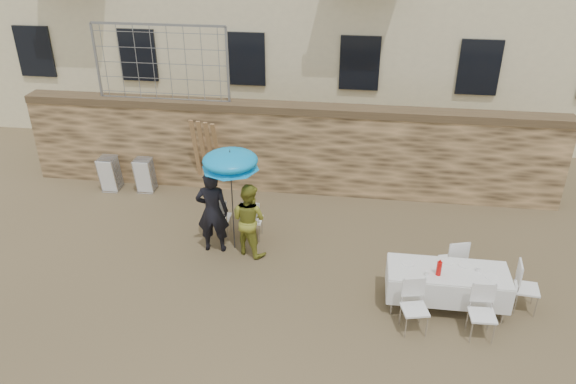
# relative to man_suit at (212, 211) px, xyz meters

# --- Properties ---
(ground) EXTENTS (80.00, 80.00, 0.00)m
(ground) POSITION_rel_man_suit_xyz_m (1.13, -2.06, -0.91)
(ground) COLOR brown
(ground) RESTS_ON ground
(stone_wall) EXTENTS (13.00, 0.50, 2.20)m
(stone_wall) POSITION_rel_man_suit_xyz_m (1.13, 2.94, 0.19)
(stone_wall) COLOR olive
(stone_wall) RESTS_ON ground
(chain_link_fence) EXTENTS (3.20, 0.06, 1.80)m
(chain_link_fence) POSITION_rel_man_suit_xyz_m (-1.87, 2.94, 2.19)
(chain_link_fence) COLOR gray
(chain_link_fence) RESTS_ON stone_wall
(man_suit) EXTENTS (0.69, 0.48, 1.82)m
(man_suit) POSITION_rel_man_suit_xyz_m (0.00, 0.00, 0.00)
(man_suit) COLOR black
(man_suit) RESTS_ON ground
(woman_dress) EXTENTS (0.95, 0.87, 1.57)m
(woman_dress) POSITION_rel_man_suit_xyz_m (0.75, 0.00, -0.12)
(woman_dress) COLOR gold
(woman_dress) RESTS_ON ground
(umbrella) EXTENTS (1.15, 1.15, 2.08)m
(umbrella) POSITION_rel_man_suit_xyz_m (0.40, 0.10, 1.06)
(umbrella) COLOR #3F3F44
(umbrella) RESTS_ON ground
(couple_chair_left) EXTENTS (0.49, 0.49, 0.96)m
(couple_chair_left) POSITION_rel_man_suit_xyz_m (0.00, 0.55, -0.43)
(couple_chair_left) COLOR white
(couple_chair_left) RESTS_ON ground
(couple_chair_right) EXTENTS (0.49, 0.49, 0.96)m
(couple_chair_right) POSITION_rel_man_suit_xyz_m (0.70, 0.55, -0.43)
(couple_chair_right) COLOR white
(couple_chair_right) RESTS_ON ground
(banquet_table) EXTENTS (2.10, 0.85, 0.78)m
(banquet_table) POSITION_rel_man_suit_xyz_m (4.58, -1.23, -0.18)
(banquet_table) COLOR white
(banquet_table) RESTS_ON ground
(soda_bottle) EXTENTS (0.09, 0.09, 0.26)m
(soda_bottle) POSITION_rel_man_suit_xyz_m (4.38, -1.38, -0.01)
(soda_bottle) COLOR red
(soda_bottle) RESTS_ON banquet_table
(table_chair_front_left) EXTENTS (0.58, 0.58, 0.96)m
(table_chair_front_left) POSITION_rel_man_suit_xyz_m (3.98, -1.98, -0.43)
(table_chair_front_left) COLOR white
(table_chair_front_left) RESTS_ON ground
(table_chair_front_right) EXTENTS (0.50, 0.50, 0.96)m
(table_chair_front_right) POSITION_rel_man_suit_xyz_m (5.08, -1.98, -0.43)
(table_chair_front_right) COLOR white
(table_chair_front_right) RESTS_ON ground
(table_chair_back) EXTENTS (0.60, 0.60, 0.96)m
(table_chair_back) POSITION_rel_man_suit_xyz_m (4.78, -0.43, -0.43)
(table_chair_back) COLOR white
(table_chair_back) RESTS_ON ground
(table_chair_side) EXTENTS (0.52, 0.52, 0.96)m
(table_chair_side) POSITION_rel_man_suit_xyz_m (5.98, -1.13, -0.43)
(table_chair_side) COLOR white
(table_chair_side) RESTS_ON ground
(chair_stack_left) EXTENTS (0.46, 0.55, 0.92)m
(chair_stack_left) POSITION_rel_man_suit_xyz_m (-3.26, 2.47, -0.45)
(chair_stack_left) COLOR white
(chair_stack_left) RESTS_ON ground
(chair_stack_right) EXTENTS (0.46, 0.47, 0.92)m
(chair_stack_right) POSITION_rel_man_suit_xyz_m (-2.36, 2.47, -0.45)
(chair_stack_right) COLOR white
(chair_stack_right) RESTS_ON ground
(wood_planks) EXTENTS (0.70, 0.20, 2.00)m
(wood_planks) POSITION_rel_man_suit_xyz_m (-0.76, 2.54, 0.09)
(wood_planks) COLOR #A37749
(wood_planks) RESTS_ON ground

